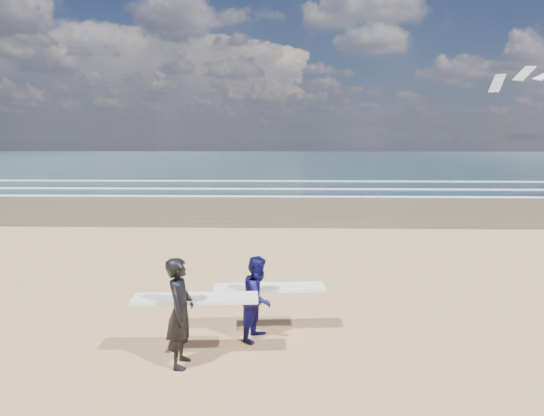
{
  "coord_description": "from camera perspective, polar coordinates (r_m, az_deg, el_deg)",
  "views": [
    {
      "loc": [
        2.49,
        -8.47,
        3.89
      ],
      "look_at": [
        2.06,
        6.0,
        1.76
      ],
      "focal_mm": 32.0,
      "sensor_mm": 36.0,
      "label": 1
    }
  ],
  "objects": [
    {
      "name": "ocean",
      "position": [
        82.45,
        14.04,
        5.42
      ],
      "size": [
        220.0,
        100.0,
        0.02
      ],
      "primitive_type": "cube",
      "color": "#192F37",
      "rests_on": "ground"
    },
    {
      "name": "surfer_near",
      "position": [
        8.56,
        -10.54,
        -11.78
      ],
      "size": [
        2.23,
        1.04,
        1.89
      ],
      "color": "black",
      "rests_on": "ground"
    },
    {
      "name": "surfer_far",
      "position": [
        9.53,
        -1.48,
        -10.38
      ],
      "size": [
        2.24,
        1.2,
        1.63
      ],
      "color": "#0D0C46",
      "rests_on": "ground"
    },
    {
      "name": "foam_breakers",
      "position": [
        40.73,
        27.19,
        2.03
      ],
      "size": [
        220.0,
        11.7,
        0.05
      ],
      "color": "white",
      "rests_on": "ground"
    }
  ]
}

